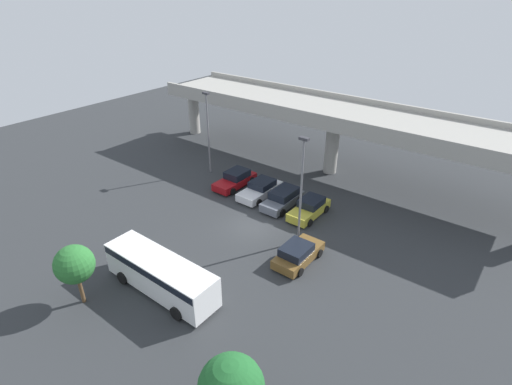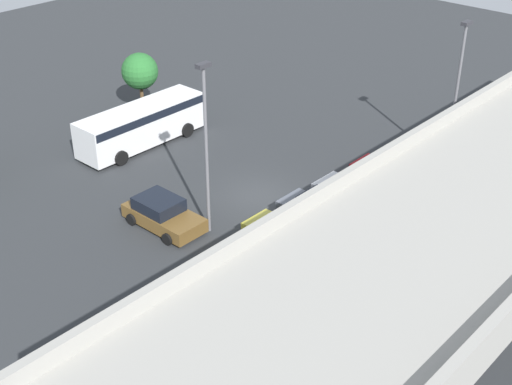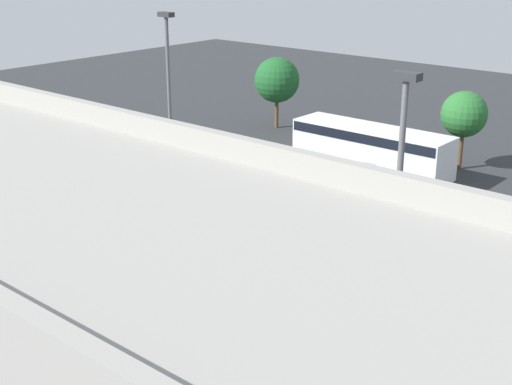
% 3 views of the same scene
% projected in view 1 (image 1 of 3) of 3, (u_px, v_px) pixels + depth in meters
% --- Properties ---
extents(ground_plane, '(85.74, 85.74, 0.00)m').
position_uv_depth(ground_plane, '(252.00, 227.00, 32.95)').
color(ground_plane, '#2D3033').
extents(highway_overpass, '(41.37, 7.83, 7.32)m').
position_uv_depth(highway_overpass, '(335.00, 117.00, 39.43)').
color(highway_overpass, '#9E9B93').
rests_on(highway_overpass, ground_plane).
extents(parked_car_0, '(2.17, 4.69, 1.56)m').
position_uv_depth(parked_car_0, '(235.00, 179.00, 39.08)').
color(parked_car_0, maroon).
rests_on(parked_car_0, ground_plane).
extents(parked_car_1, '(2.24, 4.80, 1.49)m').
position_uv_depth(parked_car_1, '(260.00, 189.00, 37.33)').
color(parked_car_1, silver).
rests_on(parked_car_1, ground_plane).
extents(parked_car_2, '(2.15, 4.49, 1.61)m').
position_uv_depth(parked_car_2, '(283.00, 198.00, 35.58)').
color(parked_car_2, '#515660').
rests_on(parked_car_2, ground_plane).
extents(parked_car_3, '(2.08, 4.48, 1.54)m').
position_uv_depth(parked_car_3, '(310.00, 208.00, 34.24)').
color(parked_car_3, gold).
rests_on(parked_car_3, ground_plane).
extents(parked_car_4, '(2.19, 4.31, 1.48)m').
position_uv_depth(parked_car_4, '(298.00, 254.00, 28.62)').
color(parked_car_4, brown).
rests_on(parked_car_4, ground_plane).
extents(shuttle_bus, '(8.45, 2.61, 2.45)m').
position_uv_depth(shuttle_bus, '(160.00, 272.00, 25.59)').
color(shuttle_bus, white).
rests_on(shuttle_bus, ground_plane).
extents(lamp_post_near_aisle, '(0.70, 0.35, 8.46)m').
position_uv_depth(lamp_post_near_aisle, '(208.00, 127.00, 39.91)').
color(lamp_post_near_aisle, slate).
rests_on(lamp_post_near_aisle, ground_plane).
extents(lamp_post_mid_lot, '(0.70, 0.35, 8.64)m').
position_uv_depth(lamp_post_mid_lot, '(301.00, 185.00, 28.64)').
color(lamp_post_mid_lot, slate).
rests_on(lamp_post_mid_lot, ground_plane).
extents(tree_front_left, '(2.40, 2.40, 4.17)m').
position_uv_depth(tree_front_left, '(74.00, 264.00, 23.96)').
color(tree_front_left, brown).
rests_on(tree_front_left, ground_plane).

